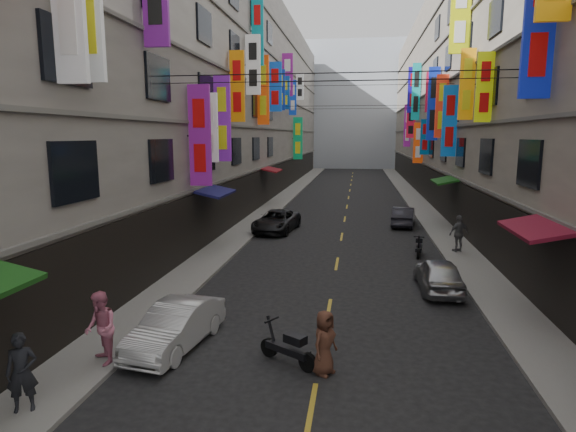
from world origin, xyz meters
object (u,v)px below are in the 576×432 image
(scooter_far_right, at_px, (419,247))
(pedestrian_lfar, at_px, (101,328))
(car_right_far, at_px, (403,216))
(pedestrian_lnear, at_px, (22,372))
(scooter_crossing, at_px, (289,348))
(pedestrian_crossing, at_px, (324,343))
(pedestrian_rfar, at_px, (459,233))
(car_left_mid, at_px, (176,326))
(car_right_mid, at_px, (439,274))
(car_left_far, at_px, (276,221))

(scooter_far_right, distance_m, pedestrian_lfar, 15.96)
(car_right_far, distance_m, pedestrian_lnear, 24.99)
(scooter_far_right, bearing_deg, scooter_crossing, 77.62)
(scooter_crossing, relative_size, pedestrian_lnear, 0.94)
(pedestrian_lfar, relative_size, pedestrian_crossing, 1.15)
(pedestrian_rfar, bearing_deg, pedestrian_lnear, 27.22)
(car_right_far, xyz_separation_m, pedestrian_crossing, (-3.66, -20.32, 0.18))
(car_left_mid, bearing_deg, car_right_mid, 46.48)
(pedestrian_rfar, bearing_deg, pedestrian_lfar, 24.28)
(scooter_far_right, relative_size, pedestrian_rfar, 0.99)
(car_right_mid, relative_size, pedestrian_crossing, 2.29)
(pedestrian_lnear, distance_m, pedestrian_rfar, 19.70)
(car_left_far, height_order, pedestrian_lnear, pedestrian_lnear)
(car_right_far, distance_m, pedestrian_lfar, 22.77)
(car_right_far, xyz_separation_m, pedestrian_lnear, (-9.73, -23.02, 0.34))
(car_right_far, relative_size, pedestrian_crossing, 2.36)
(car_left_mid, xyz_separation_m, car_right_far, (7.82, 19.42, 0.01))
(car_left_far, distance_m, car_right_far, 8.36)
(pedestrian_lnear, bearing_deg, car_right_mid, 17.09)
(car_left_far, xyz_separation_m, pedestrian_lnear, (-1.91, -20.05, 0.32))
(car_left_far, bearing_deg, car_right_mid, -45.73)
(pedestrian_rfar, bearing_deg, scooter_crossing, 36.42)
(car_right_far, height_order, pedestrian_lnear, pedestrian_lnear)
(car_left_far, bearing_deg, pedestrian_lnear, -88.83)
(scooter_crossing, height_order, car_left_mid, car_left_mid)
(pedestrian_lfar, bearing_deg, pedestrian_crossing, 53.11)
(scooter_crossing, xyz_separation_m, pedestrian_lfar, (-4.62, -0.85, 0.61))
(car_left_mid, xyz_separation_m, pedestrian_lfar, (-1.40, -1.40, 0.43))
(car_right_far, relative_size, pedestrian_lnear, 2.25)
(car_right_far, relative_size, pedestrian_lfar, 2.05)
(scooter_crossing, bearing_deg, car_right_far, 19.04)
(scooter_crossing, distance_m, pedestrian_lnear, 5.99)
(car_right_far, bearing_deg, pedestrian_lnear, 74.92)
(scooter_crossing, xyz_separation_m, pedestrian_rfar, (6.62, 12.75, 0.59))
(car_left_far, distance_m, pedestrian_lfar, 17.91)
(pedestrian_rfar, bearing_deg, car_right_mid, 46.52)
(car_right_mid, bearing_deg, pedestrian_rfar, -108.70)
(scooter_crossing, bearing_deg, car_right_mid, -3.26)
(scooter_far_right, relative_size, pedestrian_crossing, 1.11)
(scooter_crossing, relative_size, pedestrian_rfar, 0.87)
(car_left_mid, height_order, pedestrian_lnear, pedestrian_lnear)
(car_right_mid, distance_m, car_right_far, 13.28)
(car_left_far, distance_m, car_right_mid, 13.02)
(scooter_far_right, height_order, car_left_far, car_left_far)
(car_left_mid, relative_size, pedestrian_lfar, 2.02)
(pedestrian_lfar, bearing_deg, scooter_crossing, 58.39)
(scooter_crossing, height_order, pedestrian_lnear, pedestrian_lnear)
(car_right_mid, relative_size, pedestrian_rfar, 2.03)
(scooter_crossing, distance_m, pedestrian_crossing, 1.06)
(pedestrian_lnear, relative_size, pedestrian_rfar, 0.93)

